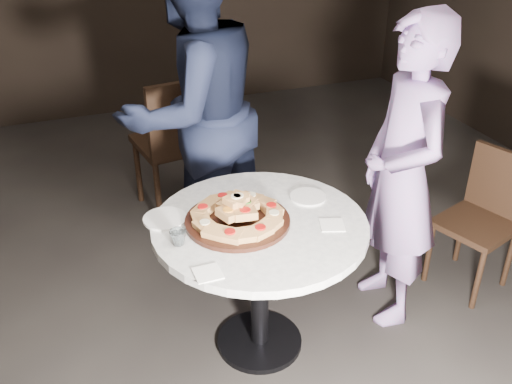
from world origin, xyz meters
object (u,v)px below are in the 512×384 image
Objects in this scene: serving_board at (238,221)px; diner_teal at (402,176)px; water_glass at (178,238)px; chair_right at (486,211)px; table at (260,247)px; diner_navy at (193,112)px; chair_far at (177,138)px; focaccia_pile at (238,212)px.

diner_teal is (0.86, 0.01, 0.06)m from serving_board.
serving_board is at bearing 13.60° from water_glass.
chair_right is at bearing 3.33° from water_glass.
table is 0.68× the size of diner_navy.
chair_right is at bearing 101.34° from diner_teal.
serving_board is at bearing 65.17° from diner_navy.
table is 0.80m from diner_teal.
serving_board is 6.50× the size of water_glass.
diner_navy reaches higher than table.
diner_navy reaches higher than water_glass.
table is at bearing -17.10° from serving_board.
diner_teal reaches higher than chair_right.
chair_right is at bearing 128.47° from diner_navy.
diner_teal reaches higher than table.
diner_teal reaches higher than serving_board.
chair_right is at bearing 128.37° from chair_far.
diner_navy reaches higher than chair_far.
water_glass is 0.04× the size of diner_navy.
chair_far is (0.05, 1.37, -0.21)m from focaccia_pile.
chair_far is 0.52× the size of diner_navy.
chair_far is 1.25× the size of chair_right.
diner_navy is (-0.06, 0.87, 0.35)m from table.
diner_teal is at bearing 2.75° from table.
focaccia_pile is at bearing 14.03° from water_glass.
serving_board reaches higher than table.
focaccia_pile is at bearing -107.17° from chair_right.
focaccia_pile is 0.86m from diner_teal.
chair_far is at bearing 87.96° from focaccia_pile.
table is 0.21m from focaccia_pile.
water_glass is 1.16m from diner_teal.
chair_far reaches higher than water_glass.
water_glass reaches higher than table.
water_glass is 0.05× the size of diner_teal.
focaccia_pile is 1.39m from chair_far.
water_glass reaches higher than chair_right.
diner_teal is (1.15, 0.08, 0.04)m from water_glass.
chair_right is (1.39, 0.06, -0.14)m from table.
chair_far is 1.61m from diner_teal.
diner_navy is at bearing 93.93° from table.
chair_far is 1.96m from chair_right.
chair_right is at bearing 1.28° from serving_board.
chair_far reaches higher than table.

